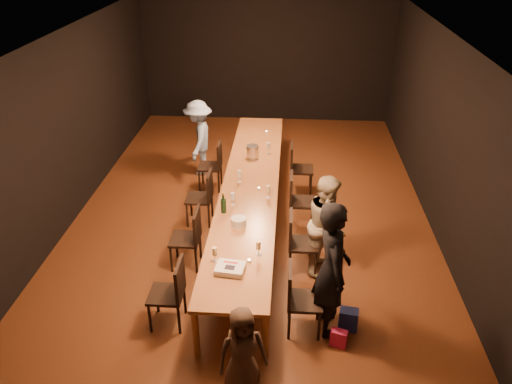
# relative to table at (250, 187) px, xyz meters

# --- Properties ---
(ground) EXTENTS (10.00, 10.00, 0.00)m
(ground) POSITION_rel_table_xyz_m (0.00, 0.00, -0.70)
(ground) COLOR #432410
(ground) RESTS_ON ground
(room_shell) EXTENTS (6.04, 10.04, 3.02)m
(room_shell) POSITION_rel_table_xyz_m (0.00, 0.00, 1.38)
(room_shell) COLOR black
(room_shell) RESTS_ON ground
(table) EXTENTS (0.90, 6.00, 0.75)m
(table) POSITION_rel_table_xyz_m (0.00, 0.00, 0.00)
(table) COLOR brown
(table) RESTS_ON ground
(chair_right_0) EXTENTS (0.42, 0.42, 0.93)m
(chair_right_0) POSITION_rel_table_xyz_m (0.85, -2.40, -0.24)
(chair_right_0) COLOR black
(chair_right_0) RESTS_ON ground
(chair_right_1) EXTENTS (0.42, 0.42, 0.93)m
(chair_right_1) POSITION_rel_table_xyz_m (0.85, -1.20, -0.24)
(chair_right_1) COLOR black
(chair_right_1) RESTS_ON ground
(chair_right_2) EXTENTS (0.42, 0.42, 0.93)m
(chair_right_2) POSITION_rel_table_xyz_m (0.85, 0.00, -0.24)
(chair_right_2) COLOR black
(chair_right_2) RESTS_ON ground
(chair_right_3) EXTENTS (0.42, 0.42, 0.93)m
(chair_right_3) POSITION_rel_table_xyz_m (0.85, 1.20, -0.24)
(chair_right_3) COLOR black
(chair_right_3) RESTS_ON ground
(chair_left_0) EXTENTS (0.42, 0.42, 0.93)m
(chair_left_0) POSITION_rel_table_xyz_m (-0.85, -2.40, -0.24)
(chair_left_0) COLOR black
(chair_left_0) RESTS_ON ground
(chair_left_1) EXTENTS (0.42, 0.42, 0.93)m
(chair_left_1) POSITION_rel_table_xyz_m (-0.85, -1.20, -0.24)
(chair_left_1) COLOR black
(chair_left_1) RESTS_ON ground
(chair_left_2) EXTENTS (0.42, 0.42, 0.93)m
(chair_left_2) POSITION_rel_table_xyz_m (-0.85, 0.00, -0.24)
(chair_left_2) COLOR black
(chair_left_2) RESTS_ON ground
(chair_left_3) EXTENTS (0.42, 0.42, 0.93)m
(chair_left_3) POSITION_rel_table_xyz_m (-0.85, 1.20, -0.24)
(chair_left_3) COLOR black
(chair_left_3) RESTS_ON ground
(woman_birthday) EXTENTS (0.50, 0.70, 1.78)m
(woman_birthday) POSITION_rel_table_xyz_m (1.15, -2.33, 0.19)
(woman_birthday) COLOR black
(woman_birthday) RESTS_ON ground
(woman_tan) EXTENTS (0.73, 0.84, 1.49)m
(woman_tan) POSITION_rel_table_xyz_m (1.17, -1.12, 0.04)
(woman_tan) COLOR #C3B292
(woman_tan) RESTS_ON ground
(man_blue) EXTENTS (0.57, 0.97, 1.49)m
(man_blue) POSITION_rel_table_xyz_m (-1.15, 1.84, 0.04)
(man_blue) COLOR #86A7D0
(man_blue) RESTS_ON ground
(child) EXTENTS (0.62, 0.51, 1.08)m
(child) POSITION_rel_table_xyz_m (0.18, -3.33, -0.16)
(child) COLOR #463327
(child) RESTS_ON ground
(gift_bag_red) EXTENTS (0.22, 0.16, 0.23)m
(gift_bag_red) POSITION_rel_table_xyz_m (1.27, -2.65, -0.59)
(gift_bag_red) COLOR #D41F61
(gift_bag_red) RESTS_ON ground
(gift_bag_blue) EXTENTS (0.25, 0.19, 0.29)m
(gift_bag_blue) POSITION_rel_table_xyz_m (1.40, -2.35, -0.56)
(gift_bag_blue) COLOR #23389A
(gift_bag_blue) RESTS_ON ground
(birthday_cake) EXTENTS (0.38, 0.32, 0.08)m
(birthday_cake) POSITION_rel_table_xyz_m (-0.06, -2.27, 0.09)
(birthday_cake) COLOR white
(birthday_cake) RESTS_ON table
(plate_stack) EXTENTS (0.21, 0.21, 0.12)m
(plate_stack) POSITION_rel_table_xyz_m (-0.06, -1.24, 0.11)
(plate_stack) COLOR silver
(plate_stack) RESTS_ON table
(champagne_bottle) EXTENTS (0.08, 0.08, 0.33)m
(champagne_bottle) POSITION_rel_table_xyz_m (-0.31, -0.90, 0.21)
(champagne_bottle) COLOR black
(champagne_bottle) RESTS_ON table
(ice_bucket) EXTENTS (0.26, 0.26, 0.24)m
(ice_bucket) POSITION_rel_table_xyz_m (-0.04, 0.98, 0.17)
(ice_bucket) COLOR #BBBABF
(ice_bucket) RESTS_ON table
(wineglass_0) EXTENTS (0.06, 0.06, 0.21)m
(wineglass_0) POSITION_rel_table_xyz_m (-0.28, -2.08, 0.15)
(wineglass_0) COLOR beige
(wineglass_0) RESTS_ON table
(wineglass_1) EXTENTS (0.06, 0.06, 0.21)m
(wineglass_1) POSITION_rel_table_xyz_m (0.26, -1.91, 0.15)
(wineglass_1) COLOR beige
(wineglass_1) RESTS_ON table
(wineglass_2) EXTENTS (0.06, 0.06, 0.21)m
(wineglass_2) POSITION_rel_table_xyz_m (-0.21, -0.69, 0.15)
(wineglass_2) COLOR silver
(wineglass_2) RESTS_ON table
(wineglass_3) EXTENTS (0.06, 0.06, 0.21)m
(wineglass_3) POSITION_rel_table_xyz_m (0.31, -0.43, 0.15)
(wineglass_3) COLOR beige
(wineglass_3) RESTS_ON table
(wineglass_4) EXTENTS (0.06, 0.06, 0.21)m
(wineglass_4) POSITION_rel_table_xyz_m (-0.18, 0.05, 0.15)
(wineglass_4) COLOR silver
(wineglass_4) RESTS_ON table
(wineglass_5) EXTENTS (0.06, 0.06, 0.21)m
(wineglass_5) POSITION_rel_table_xyz_m (0.24, 1.20, 0.15)
(wineglass_5) COLOR silver
(wineglass_5) RESTS_ON table
(tealight_near) EXTENTS (0.05, 0.05, 0.03)m
(tealight_near) POSITION_rel_table_xyz_m (0.15, -2.07, 0.06)
(tealight_near) COLOR #B2B7B2
(tealight_near) RESTS_ON table
(tealight_mid) EXTENTS (0.05, 0.05, 0.03)m
(tealight_mid) POSITION_rel_table_xyz_m (0.15, -0.18, 0.06)
(tealight_mid) COLOR #B2B7B2
(tealight_mid) RESTS_ON table
(tealight_far) EXTENTS (0.05, 0.05, 0.03)m
(tealight_far) POSITION_rel_table_xyz_m (0.15, 2.18, 0.06)
(tealight_far) COLOR #B2B7B2
(tealight_far) RESTS_ON table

